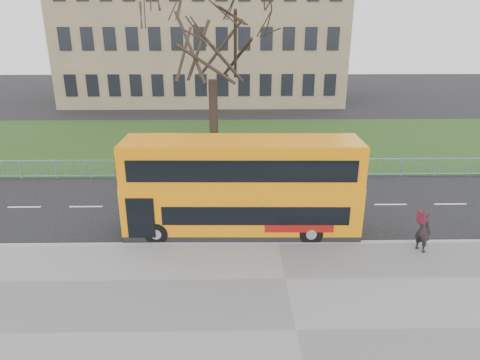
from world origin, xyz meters
The scene contains 9 objects.
ground centered at (0.00, 0.00, 0.00)m, with size 120.00×120.00×0.00m, color black.
pavement centered at (0.00, -6.75, 0.06)m, with size 80.00×10.50×0.12m, color slate.
kerb centered at (0.00, -1.55, 0.07)m, with size 80.00×0.20×0.14m, color gray.
grass_verge centered at (0.00, 14.30, 0.04)m, with size 80.00×15.40×0.08m, color #1C3714.
guard_railing centered at (0.00, 6.60, 0.55)m, with size 40.00×0.12×1.10m, color #71A0CA, non-canonical shape.
bare_tree centered at (-3.00, 10.00, 6.16)m, with size 8.51×8.51×12.16m, color black, non-canonical shape.
civic_building centered at (-5.00, 35.00, 7.00)m, with size 30.00×15.00×14.00m, color #7B6C4E.
yellow_bus centered at (-1.44, -0.36, 2.16)m, with size 9.66×2.50×4.03m.
pedestrian centered at (5.48, -2.23, 0.98)m, with size 0.63×0.41×1.72m, color black.
Camera 1 is at (-1.80, -16.79, 8.43)m, focal length 32.00 mm.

